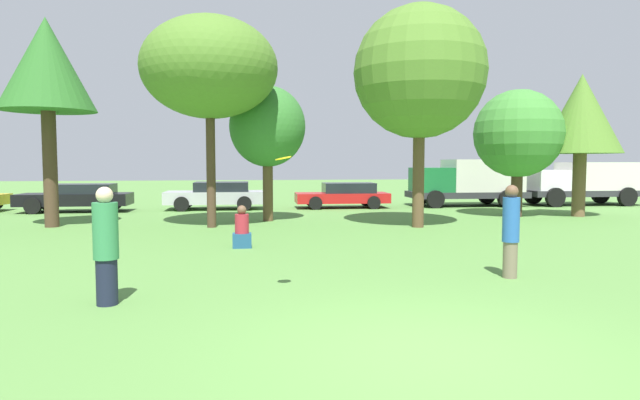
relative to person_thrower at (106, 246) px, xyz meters
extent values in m
plane|color=#54843D|center=(4.12, -2.67, -0.89)|extent=(120.00, 120.00, 0.00)
cylinder|color=#191E33|center=(0.00, 0.00, -0.54)|extent=(0.31, 0.31, 0.69)
cylinder|color=#337F4C|center=(0.00, 0.00, 0.22)|extent=(0.37, 0.37, 0.85)
sphere|color=beige|center=(0.00, 0.00, 0.76)|extent=(0.24, 0.24, 0.24)
cylinder|color=#726651|center=(6.90, 0.91, -0.56)|extent=(0.26, 0.26, 0.67)
cylinder|color=#2659A5|center=(6.90, 0.91, 0.19)|extent=(0.31, 0.31, 0.82)
sphere|color=brown|center=(6.90, 0.91, 0.71)|extent=(0.24, 0.24, 0.24)
cylinder|color=yellow|center=(2.64, -0.07, 1.30)|extent=(0.26, 0.26, 0.08)
cube|color=navy|center=(1.99, 5.18, -0.71)|extent=(0.46, 0.39, 0.36)
cylinder|color=#A52633|center=(1.99, 5.18, -0.29)|extent=(0.35, 0.35, 0.48)
sphere|color=brown|center=(1.99, 5.18, 0.06)|extent=(0.23, 0.23, 0.23)
cylinder|color=#473323|center=(-4.24, 10.43, 1.01)|extent=(0.45, 0.45, 3.80)
cone|color=#286023|center=(-4.24, 10.43, 4.42)|extent=(3.02, 3.02, 3.02)
cylinder|color=#473323|center=(1.00, 9.57, 1.10)|extent=(0.30, 0.30, 3.97)
ellipsoid|color=#4C7528|center=(1.00, 9.57, 4.29)|extent=(4.40, 4.40, 3.27)
cylinder|color=brown|center=(2.92, 11.24, 0.45)|extent=(0.37, 0.37, 2.68)
ellipsoid|color=#33702D|center=(2.92, 11.24, 2.54)|extent=(2.74, 2.74, 2.91)
cylinder|color=brown|center=(7.73, 8.65, 1.04)|extent=(0.38, 0.38, 3.87)
sphere|color=#4C7528|center=(7.73, 8.65, 4.16)|extent=(4.29, 4.29, 4.29)
cylinder|color=#473323|center=(12.70, 11.45, 0.27)|extent=(0.44, 0.44, 2.32)
sphere|color=#3D7F33|center=(12.70, 11.45, 2.37)|extent=(3.42, 3.42, 3.42)
cylinder|color=brown|center=(15.17, 11.18, 0.35)|extent=(0.50, 0.50, 2.49)
cone|color=#4C7528|center=(15.17, 11.18, 3.14)|extent=(3.09, 3.09, 3.09)
cube|color=black|center=(-5.14, 16.02, -0.35)|extent=(4.59, 1.76, 0.51)
cube|color=black|center=(-4.80, 16.02, 0.11)|extent=(2.53, 1.52, 0.41)
cylinder|color=black|center=(-6.57, 15.20, -0.55)|extent=(0.69, 0.22, 0.68)
cylinder|color=black|center=(-6.55, 16.89, -0.55)|extent=(0.69, 0.22, 0.68)
cylinder|color=black|center=(-3.74, 15.16, -0.55)|extent=(0.69, 0.22, 0.68)
cylinder|color=black|center=(-3.72, 16.84, -0.55)|extent=(0.69, 0.22, 0.68)
cube|color=#B2B2B7|center=(0.74, 16.48, -0.34)|extent=(4.40, 1.96, 0.55)
cube|color=black|center=(1.07, 16.48, 0.14)|extent=(2.43, 1.70, 0.42)
cylinder|color=black|center=(-0.63, 15.56, -0.57)|extent=(0.65, 0.19, 0.65)
cylinder|color=black|center=(-0.60, 17.45, -0.57)|extent=(0.65, 0.19, 0.65)
cylinder|color=black|center=(2.08, 15.52, -0.57)|extent=(0.65, 0.19, 0.65)
cylinder|color=black|center=(2.11, 17.41, -0.57)|extent=(0.65, 0.19, 0.65)
cube|color=red|center=(6.62, 16.40, -0.41)|extent=(4.36, 1.74, 0.46)
cube|color=black|center=(6.95, 16.40, 0.05)|extent=(2.40, 1.51, 0.47)
cylinder|color=black|center=(5.26, 15.59, -0.59)|extent=(0.61, 0.20, 0.60)
cylinder|color=black|center=(5.29, 17.26, -0.59)|extent=(0.61, 0.20, 0.60)
cylinder|color=black|center=(7.95, 15.55, -0.59)|extent=(0.61, 0.20, 0.60)
cylinder|color=black|center=(7.98, 17.22, -0.59)|extent=(0.61, 0.20, 0.60)
cube|color=#2D2D33|center=(12.91, 16.70, -0.32)|extent=(5.67, 2.27, 0.30)
cube|color=#196633|center=(11.16, 16.73, 0.41)|extent=(1.84, 2.10, 1.16)
cube|color=beige|center=(13.70, 16.69, 0.61)|extent=(3.53, 2.24, 1.56)
cylinder|color=black|center=(10.92, 15.64, -0.47)|extent=(0.84, 0.31, 0.83)
cylinder|color=black|center=(10.95, 17.82, -0.47)|extent=(0.84, 0.31, 0.83)
cylinder|color=black|center=(14.44, 15.59, -0.47)|extent=(0.84, 0.31, 0.83)
cylinder|color=black|center=(14.48, 17.77, -0.47)|extent=(0.84, 0.31, 0.83)
cube|color=#2D2D33|center=(18.94, 16.39, -0.28)|extent=(6.04, 2.12, 0.30)
cube|color=silver|center=(17.08, 16.42, 0.37)|extent=(1.95, 1.95, 0.99)
cube|color=beige|center=(19.78, 16.37, 0.56)|extent=(3.75, 2.08, 1.38)
cylinder|color=black|center=(16.82, 15.41, -0.43)|extent=(0.93, 0.28, 0.93)
cylinder|color=black|center=(16.85, 17.43, -0.43)|extent=(0.93, 0.28, 0.93)
cylinder|color=black|center=(20.57, 15.35, -0.43)|extent=(0.93, 0.28, 0.93)
cylinder|color=black|center=(20.61, 17.37, -0.43)|extent=(0.93, 0.28, 0.93)
camera|label=1|loc=(2.03, -8.27, 1.24)|focal=30.07mm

